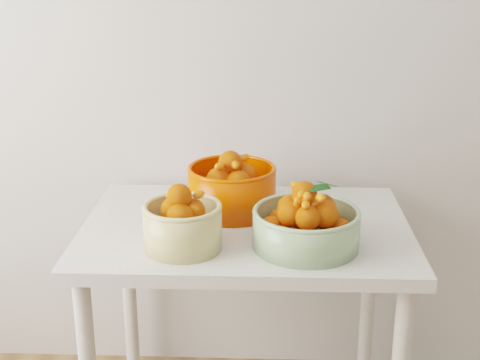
# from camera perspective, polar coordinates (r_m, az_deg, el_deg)

# --- Properties ---
(table) EXTENTS (1.00, 0.70, 0.75)m
(table) POSITION_cam_1_polar(r_m,az_deg,el_deg) (2.09, 0.50, -6.20)
(table) COLOR silver
(table) RESTS_ON ground
(bowl_cream) EXTENTS (0.25, 0.25, 0.19)m
(bowl_cream) POSITION_cam_1_polar(r_m,az_deg,el_deg) (1.87, -4.92, -3.78)
(bowl_cream) COLOR #D2BD77
(bowl_cream) RESTS_ON table
(bowl_green) EXTENTS (0.34, 0.34, 0.19)m
(bowl_green) POSITION_cam_1_polar(r_m,az_deg,el_deg) (1.89, 5.65, -3.79)
(bowl_green) COLOR #90B580
(bowl_green) RESTS_ON table
(bowl_orange) EXTENTS (0.35, 0.35, 0.20)m
(bowl_orange) POSITION_cam_1_polar(r_m,az_deg,el_deg) (2.12, -0.69, -0.66)
(bowl_orange) COLOR #EF3700
(bowl_orange) RESTS_ON table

